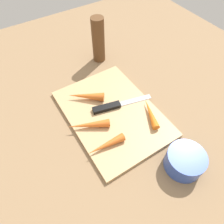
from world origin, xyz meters
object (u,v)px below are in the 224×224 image
Objects in this scene: carrot_longest at (89,125)px; carrot_long at (86,96)px; carrot_shortest at (151,113)px; knife at (111,107)px; cutting_board at (112,113)px; small_bowl at (185,161)px; carrot_short at (106,145)px; pepper_grinder at (98,40)px.

carrot_longest is 1.06× the size of carrot_long.
knife is at bearing 64.80° from carrot_shortest.
small_bowl reaches higher than cutting_board.
carrot_longest is 1.23× the size of small_bowl.
small_bowl is (-0.26, -0.06, 0.01)m from knife.
carrot_short reaches higher than knife.
carrot_shortest is at bearing -8.53° from small_bowl.
cutting_board is 2.94× the size of carrot_longest.
carrot_shortest is (-0.07, -0.09, 0.02)m from cutting_board.
knife is (0.02, -0.01, 0.01)m from cutting_board.
carrot_shortest is at bearing 177.77° from pepper_grinder.
pepper_grinder reaches higher than carrot_short.
carrot_long reaches higher than cutting_board.
carrot_shortest is at bearing -173.45° from carrot_longest.
small_bowl reaches higher than carrot_longest.
carrot_long is (0.19, -0.04, 0.00)m from carrot_short.
knife is 0.14m from carrot_short.
carrot_shortest is 0.21m from carrot_long.
carrot_short is at bearing -113.49° from knife.
pepper_grinder reaches higher than carrot_shortest.
carrot_short is 0.19m from carrot_long.
carrot_shortest is 0.34m from pepper_grinder.
carrot_shortest reaches higher than cutting_board.
carrot_short is at bearing 118.09° from carrot_shortest.
carrot_longest reaches higher than carrot_shortest.
pepper_grinder reaches higher than cutting_board.
carrot_long is at bearing -97.62° from carrot_short.
carrot_shortest is at bearing -128.69° from cutting_board.
carrot_longest is 0.34m from pepper_grinder.
knife is 1.62× the size of carrot_longest.
cutting_board is at bearing -94.30° from knife.
cutting_board is 2.10× the size of pepper_grinder.
carrot_shortest is 0.64× the size of pepper_grinder.
pepper_grinder is (0.36, -0.19, 0.06)m from carrot_short.
cutting_board is 0.12m from carrot_shortest.
knife is 0.27m from pepper_grinder.
carrot_shortest is 1.10× the size of small_bowl.
carrot_long is at bearing 18.08° from small_bowl.
carrot_short is 0.95× the size of carrot_long.
carrot_longest is at bearing 33.76° from small_bowl.
carrot_longest is at bearing -149.06° from knife.
carrot_shortest is at bearing -32.89° from knife.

